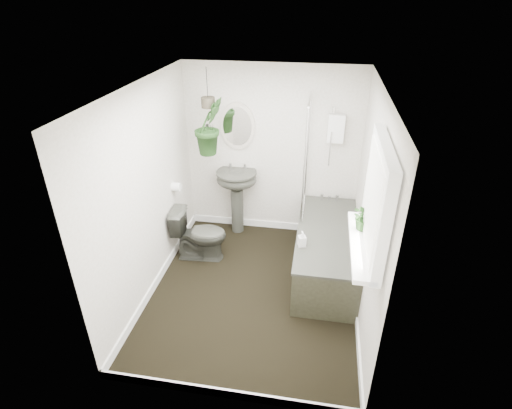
# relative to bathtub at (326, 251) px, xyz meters

# --- Properties ---
(floor) EXTENTS (2.30, 2.80, 0.02)m
(floor) POSITION_rel_bathtub_xyz_m (-0.80, -0.50, -0.30)
(floor) COLOR black
(floor) RESTS_ON ground
(ceiling) EXTENTS (2.30, 2.80, 0.02)m
(ceiling) POSITION_rel_bathtub_xyz_m (-0.80, -0.50, 2.02)
(ceiling) COLOR white
(ceiling) RESTS_ON ground
(wall_back) EXTENTS (2.30, 0.02, 2.30)m
(wall_back) POSITION_rel_bathtub_xyz_m (-0.80, 0.91, 0.86)
(wall_back) COLOR silver
(wall_back) RESTS_ON ground
(wall_front) EXTENTS (2.30, 0.02, 2.30)m
(wall_front) POSITION_rel_bathtub_xyz_m (-0.80, -1.91, 0.86)
(wall_front) COLOR silver
(wall_front) RESTS_ON ground
(wall_left) EXTENTS (0.02, 2.80, 2.30)m
(wall_left) POSITION_rel_bathtub_xyz_m (-1.96, -0.50, 0.86)
(wall_left) COLOR silver
(wall_left) RESTS_ON ground
(wall_right) EXTENTS (0.02, 2.80, 2.30)m
(wall_right) POSITION_rel_bathtub_xyz_m (0.36, -0.50, 0.86)
(wall_right) COLOR silver
(wall_right) RESTS_ON ground
(skirting) EXTENTS (2.30, 2.80, 0.10)m
(skirting) POSITION_rel_bathtub_xyz_m (-0.80, -0.50, -0.24)
(skirting) COLOR white
(skirting) RESTS_ON floor
(bathtub) EXTENTS (0.72, 1.72, 0.58)m
(bathtub) POSITION_rel_bathtub_xyz_m (0.00, 0.00, 0.00)
(bathtub) COLOR #32332C
(bathtub) RESTS_ON floor
(bath_screen) EXTENTS (0.04, 0.72, 1.40)m
(bath_screen) POSITION_rel_bathtub_xyz_m (-0.33, 0.49, 0.99)
(bath_screen) COLOR silver
(bath_screen) RESTS_ON bathtub
(shower_box) EXTENTS (0.20, 0.10, 0.35)m
(shower_box) POSITION_rel_bathtub_xyz_m (0.00, 0.84, 1.26)
(shower_box) COLOR white
(shower_box) RESTS_ON wall_back
(oval_mirror) EXTENTS (0.46, 0.03, 0.62)m
(oval_mirror) POSITION_rel_bathtub_xyz_m (-1.25, 0.87, 1.21)
(oval_mirror) COLOR #BCB1A1
(oval_mirror) RESTS_ON wall_back
(wall_sconce) EXTENTS (0.04, 0.04, 0.22)m
(wall_sconce) POSITION_rel_bathtub_xyz_m (-1.65, 0.86, 1.11)
(wall_sconce) COLOR black
(wall_sconce) RESTS_ON wall_back
(toilet_roll_holder) EXTENTS (0.11, 0.11, 0.11)m
(toilet_roll_holder) POSITION_rel_bathtub_xyz_m (-1.90, 0.20, 0.61)
(toilet_roll_holder) COLOR white
(toilet_roll_holder) RESTS_ON wall_left
(window_recess) EXTENTS (0.08, 1.00, 0.90)m
(window_recess) POSITION_rel_bathtub_xyz_m (0.29, -1.20, 1.36)
(window_recess) COLOR white
(window_recess) RESTS_ON wall_right
(window_sill) EXTENTS (0.18, 1.00, 0.04)m
(window_sill) POSITION_rel_bathtub_xyz_m (0.22, -1.20, 0.94)
(window_sill) COLOR white
(window_sill) RESTS_ON wall_right
(window_blinds) EXTENTS (0.01, 0.86, 0.76)m
(window_blinds) POSITION_rel_bathtub_xyz_m (0.24, -1.20, 1.36)
(window_blinds) COLOR white
(window_blinds) RESTS_ON wall_right
(toilet) EXTENTS (0.70, 0.43, 0.68)m
(toilet) POSITION_rel_bathtub_xyz_m (-1.59, 0.04, 0.05)
(toilet) COLOR #32332C
(toilet) RESTS_ON floor
(pedestal_sink) EXTENTS (0.56, 0.49, 0.93)m
(pedestal_sink) POSITION_rel_bathtub_xyz_m (-1.25, 0.74, 0.17)
(pedestal_sink) COLOR #32332C
(pedestal_sink) RESTS_ON floor
(sill_plant) EXTENTS (0.27, 0.25, 0.24)m
(sill_plant) POSITION_rel_bathtub_xyz_m (0.24, -0.98, 1.08)
(sill_plant) COLOR black
(sill_plant) RESTS_ON window_sill
(hanging_plant) EXTENTS (0.48, 0.49, 0.69)m
(hanging_plant) POSITION_rel_bathtub_xyz_m (-1.50, 0.45, 1.33)
(hanging_plant) COLOR black
(hanging_plant) RESTS_ON ceiling
(soap_bottle) EXTENTS (0.10, 0.10, 0.18)m
(soap_bottle) POSITION_rel_bathtub_xyz_m (-0.29, -0.35, 0.38)
(soap_bottle) COLOR #373433
(soap_bottle) RESTS_ON bathtub
(hanging_pot) EXTENTS (0.16, 0.16, 0.12)m
(hanging_pot) POSITION_rel_bathtub_xyz_m (-1.50, 0.45, 1.61)
(hanging_pot) COLOR #312B20
(hanging_pot) RESTS_ON ceiling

